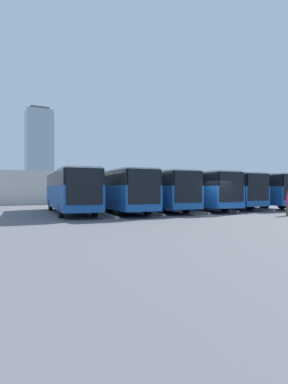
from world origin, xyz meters
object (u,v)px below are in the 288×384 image
(bus_1, at_px, (216,190))
(bus_3, at_px, (154,190))
(bus_2, at_px, (190,190))
(bus_5, at_px, (70,190))
(bus_0, at_px, (246,190))
(bus_4, at_px, (117,190))

(bus_1, relative_size, bus_3, 1.00)
(bus_2, bearing_deg, bus_5, 0.17)
(bus_5, bearing_deg, bus_0, -177.35)
(bus_1, distance_m, bus_3, 7.31)
(bus_4, bearing_deg, bus_1, -171.68)
(bus_2, bearing_deg, bus_4, 4.23)
(bus_1, height_order, bus_4, same)
(bus_0, height_order, bus_1, same)
(bus_0, distance_m, bus_4, 14.61)
(bus_0, relative_size, bus_2, 1.00)
(bus_4, height_order, bus_5, same)
(bus_1, relative_size, bus_4, 1.00)
(bus_0, relative_size, bus_5, 1.00)
(bus_3, xyz_separation_m, bus_5, (7.31, -0.54, 0.00))
(bus_1, distance_m, bus_5, 14.61)
(bus_0, height_order, bus_5, same)
(bus_4, bearing_deg, bus_0, -174.69)
(bus_1, xyz_separation_m, bus_2, (3.65, 0.72, 0.00))
(bus_1, bearing_deg, bus_0, 176.36)
(bus_3, bearing_deg, bus_0, -176.19)
(bus_4, distance_m, bus_5, 3.75)
(bus_0, relative_size, bus_1, 1.00)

